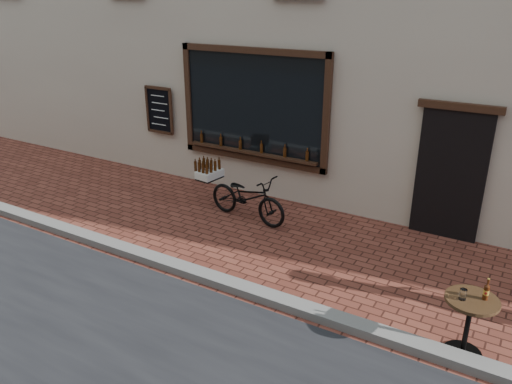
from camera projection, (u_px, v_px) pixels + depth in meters
The scene contains 4 objects.
ground at pixel (244, 302), 6.80m from camera, with size 90.00×90.00×0.00m, color #5C291E.
kerb at pixel (251, 291), 6.94m from camera, with size 90.00×0.25×0.12m, color slate.
cargo_bicycle at pixel (246, 196), 9.14m from camera, with size 2.03×0.79×0.94m.
bistro_table at pixel (470, 315), 5.63m from camera, with size 0.59×0.59×1.02m.
Camera 1 is at (3.06, -4.87, 3.94)m, focal length 35.00 mm.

